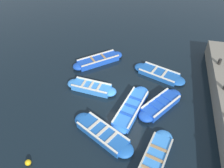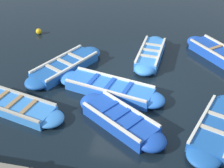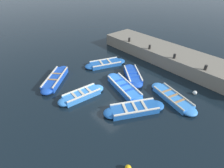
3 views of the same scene
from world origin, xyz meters
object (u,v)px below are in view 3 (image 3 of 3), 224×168
object	(u,v)px
boat_broadside	(134,109)
bollard_south	(206,68)
boat_outer_left	(172,98)
buoy_orange_near	(128,168)
boat_centre	(105,64)
bollard_north	(129,40)
bollard_mid_south	(174,56)
boat_stern_in	(133,75)
boat_inner_gap	(56,79)
boat_outer_right	(124,87)
buoy_yellow_far	(195,93)
boat_mid_row	(82,95)
bollard_mid_north	(150,47)

from	to	relation	value
boat_broadside	bollard_south	bearing A→B (deg)	169.49
boat_outer_left	buoy_orange_near	xyz separation A→B (m)	(5.31, 1.38, -0.02)
boat_centre	bollard_north	world-z (taller)	bollard_north
boat_centre	bollard_south	size ratio (longest dim) A/B	10.25
bollard_north	bollard_mid_south	world-z (taller)	same
bollard_south	boat_broadside	bearing A→B (deg)	-10.51
boat_stern_in	boat_inner_gap	world-z (taller)	boat_stern_in
boat_inner_gap	bollard_mid_south	bearing A→B (deg)	149.44
boat_broadside	bollard_south	size ratio (longest dim) A/B	10.24
boat_stern_in	boat_broadside	distance (m)	3.67
boat_centre	boat_outer_right	bearing A→B (deg)	70.33
bollard_north	buoy_orange_near	bearing A→B (deg)	44.22
boat_stern_in	buoy_orange_near	xyz separation A→B (m)	(5.35, 4.79, -0.07)
boat_inner_gap	bollard_mid_south	distance (m)	9.02
boat_outer_left	buoy_yellow_far	distance (m)	1.68
boat_stern_in	buoy_yellow_far	size ratio (longest dim) A/B	11.79
boat_stern_in	boat_outer_right	bearing A→B (deg)	22.65
boat_outer_left	boat_mid_row	world-z (taller)	boat_mid_row
boat_mid_row	bollard_south	xyz separation A→B (m)	(-7.32, 4.15, 1.02)
bollard_mid_north	buoy_orange_near	distance (m)	10.43
bollard_north	boat_stern_in	bearing A→B (deg)	47.85
boat_broadside	boat_centre	world-z (taller)	boat_broadside
boat_centre	boat_broadside	bearing A→B (deg)	66.92
bollard_north	bollard_mid_south	bearing A→B (deg)	90.00
boat_outer_right	boat_outer_left	bearing A→B (deg)	118.43
boat_inner_gap	bollard_south	xyz separation A→B (m)	(-7.72, 6.95, 1.01)
bollard_north	bollard_mid_north	bearing A→B (deg)	90.00
boat_stern_in	bollard_south	world-z (taller)	bollard_south
boat_inner_gap	boat_outer_left	xyz separation A→B (m)	(-4.50, 6.70, -0.05)
buoy_orange_near	bollard_north	bearing A→B (deg)	-135.78
bollard_north	boat_inner_gap	bearing A→B (deg)	1.68
buoy_orange_near	bollard_south	bearing A→B (deg)	-172.48
boat_outer_left	bollard_south	bearing A→B (deg)	175.51
boat_outer_right	boat_outer_left	xyz separation A→B (m)	(-1.50, 2.77, -0.03)
boat_stern_in	bollard_mid_north	world-z (taller)	bollard_mid_north
bollard_north	bollard_mid_south	distance (m)	4.78
boat_broadside	buoy_yellow_far	world-z (taller)	boat_broadside
boat_broadside	bollard_mid_south	world-z (taller)	bollard_mid_south
boat_mid_row	boat_centre	bearing A→B (deg)	-148.67
bollard_mid_south	boat_broadside	bearing A→B (deg)	12.84
bollard_north	bollard_south	xyz separation A→B (m)	(0.00, 7.18, 0.00)
boat_broadside	boat_centre	bearing A→B (deg)	-113.08
boat_mid_row	buoy_yellow_far	xyz separation A→B (m)	(-5.65, 4.55, -0.05)
bollard_mid_north	buoy_yellow_far	distance (m)	5.55
bollard_mid_south	bollard_mid_north	bearing A→B (deg)	-90.00
boat_outer_left	buoy_yellow_far	size ratio (longest dim) A/B	13.71
bollard_mid_north	boat_outer_left	bearing A→B (deg)	54.61
boat_centre	bollard_north	distance (m)	3.70
boat_inner_gap	buoy_orange_near	distance (m)	8.12
boat_mid_row	bollard_north	world-z (taller)	bollard_north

